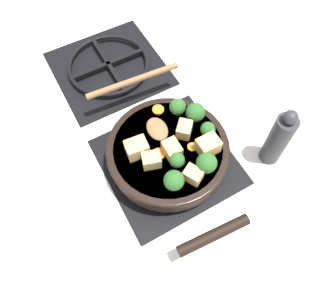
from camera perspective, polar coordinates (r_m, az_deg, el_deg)
ground_plane at (r=0.83m, az=0.00°, el=-2.65°), size 2.40×2.40×0.00m
front_burner_grate at (r=0.82m, az=0.00°, el=-2.27°), size 0.31×0.31×0.03m
rear_burner_grate at (r=1.02m, az=-10.27°, el=13.69°), size 0.31×0.31×0.03m
skillet_pan at (r=0.78m, az=0.08°, el=-0.97°), size 0.29×0.39×0.05m
wooden_spoon at (r=0.83m, az=-4.37°, el=8.29°), size 0.25×0.21×0.02m
tofu_cube_center_large at (r=0.77m, az=2.87°, el=3.07°), size 0.05×0.05×0.03m
tofu_cube_near_handle at (r=0.74m, az=0.83°, el=-0.34°), size 0.04×0.04×0.03m
tofu_cube_east_chunk at (r=0.71m, az=4.40°, el=-4.86°), size 0.05×0.05×0.03m
tofu_cube_west_chunk at (r=0.73m, az=-2.89°, el=-2.30°), size 0.05×0.04×0.03m
tofu_cube_back_piece at (r=0.75m, az=7.00°, el=0.23°), size 0.05×0.04×0.04m
tofu_cube_front_piece at (r=0.74m, az=-5.46°, el=-0.23°), size 0.05×0.04×0.04m
broccoli_floret_near_spoon at (r=0.79m, az=1.68°, el=6.98°), size 0.04×0.04×0.05m
broccoli_floret_center_top at (r=0.71m, az=6.72°, el=-2.80°), size 0.05×0.05×0.05m
broccoli_floret_east_rim at (r=0.78m, az=4.80°, el=6.01°), size 0.05×0.05×0.05m
broccoli_floret_west_rim at (r=0.72m, az=1.57°, el=-2.33°), size 0.04×0.04×0.04m
broccoli_floret_north_edge at (r=0.76m, az=6.95°, el=3.06°), size 0.03×0.03×0.04m
broccoli_floret_south_cluster at (r=0.69m, az=1.04°, el=-5.86°), size 0.04×0.04×0.05m
carrot_slice_orange_thin at (r=0.76m, az=4.21°, el=-0.00°), size 0.02×0.02×0.01m
carrot_slice_near_center at (r=0.75m, az=-1.58°, el=-1.19°), size 0.03×0.03×0.01m
carrot_slice_edge_slice at (r=0.82m, az=-1.73°, el=6.50°), size 0.03×0.03×0.01m
pepper_mill at (r=0.80m, az=18.68°, el=1.39°), size 0.05×0.05×0.19m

